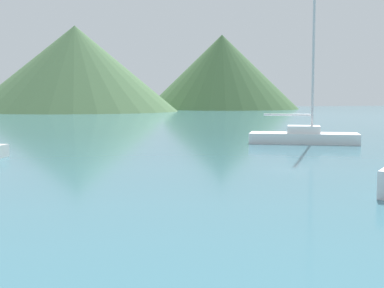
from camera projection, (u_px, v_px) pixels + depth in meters
sailboat_outer at (304, 134)px, 26.75m from camera, size 5.52×4.52×10.95m
hill_east at (75, 69)px, 88.25m from camera, size 33.96×33.96×14.08m
hill_far_east at (222, 72)px, 106.48m from camera, size 30.48×30.48×14.71m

